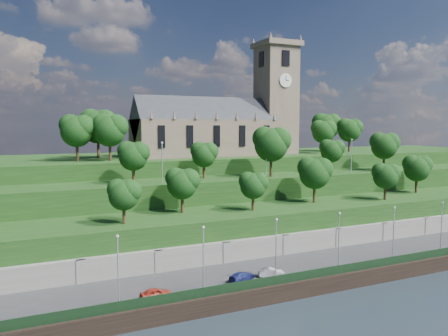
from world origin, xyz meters
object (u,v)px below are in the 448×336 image
church (226,122)px  car_right (242,276)px  car_left (156,293)px  car_middle (271,273)px

church → car_right: 49.69m
car_left → car_middle: car_left is taller
car_left → car_middle: (15.69, 0.78, -0.05)m
church → car_left: size_ratio=10.74×
church → car_right: bearing=-112.0°
car_left → car_right: bearing=-87.7°
car_left → car_middle: bearing=-90.6°
car_right → car_left: bearing=74.0°
car_middle → car_right: size_ratio=0.88×
car_left → car_right: 11.62m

